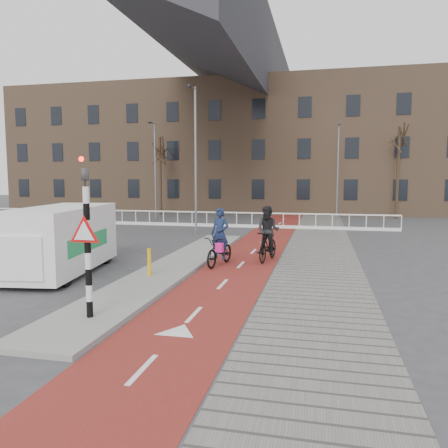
# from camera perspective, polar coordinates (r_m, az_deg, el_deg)

# --- Properties ---
(ground) EXTENTS (120.00, 120.00, 0.00)m
(ground) POSITION_cam_1_polar(r_m,az_deg,el_deg) (11.82, -9.62, -9.68)
(ground) COLOR #38383A
(ground) RESTS_ON ground
(bike_lane) EXTENTS (2.50, 60.00, 0.01)m
(bike_lane) POSITION_cam_1_polar(r_m,az_deg,el_deg) (20.95, 4.70, -2.70)
(bike_lane) COLOR maroon
(bike_lane) RESTS_ON ground
(sidewalk) EXTENTS (3.00, 60.00, 0.01)m
(sidewalk) POSITION_cam_1_polar(r_m,az_deg,el_deg) (20.75, 12.39, -2.90)
(sidewalk) COLOR slate
(sidewalk) RESTS_ON ground
(curb_island) EXTENTS (1.80, 16.00, 0.12)m
(curb_island) POSITION_cam_1_polar(r_m,az_deg,el_deg) (15.68, -6.44, -5.48)
(curb_island) COLOR gray
(curb_island) RESTS_ON ground
(traffic_signal) EXTENTS (0.80, 0.80, 3.68)m
(traffic_signal) POSITION_cam_1_polar(r_m,az_deg,el_deg) (9.90, -17.49, -1.18)
(traffic_signal) COLOR black
(traffic_signal) RESTS_ON curb_island
(bollard) EXTENTS (0.12, 0.12, 0.86)m
(bollard) POSITION_cam_1_polar(r_m,az_deg,el_deg) (13.95, -9.74, -4.93)
(bollard) COLOR #EFAE0D
(bollard) RESTS_ON curb_island
(cyclist_near) EXTENTS (1.08, 2.13, 2.10)m
(cyclist_near) POSITION_cam_1_polar(r_m,az_deg,el_deg) (15.85, -0.53, -2.92)
(cyclist_near) COLOR black
(cyclist_near) RESTS_ON bike_lane
(cyclist_far) EXTENTS (1.03, 2.05, 2.11)m
(cyclist_far) POSITION_cam_1_polar(r_m,az_deg,el_deg) (16.75, 5.76, -1.89)
(cyclist_far) COLOR black
(cyclist_far) RESTS_ON bike_lane
(van) EXTENTS (2.79, 5.40, 2.22)m
(van) POSITION_cam_1_polar(r_m,az_deg,el_deg) (15.50, -20.57, -1.82)
(van) COLOR white
(van) RESTS_ON ground
(railing) EXTENTS (28.00, 0.10, 0.99)m
(railing) POSITION_cam_1_polar(r_m,az_deg,el_deg) (29.20, -6.06, 0.37)
(railing) COLOR silver
(railing) RESTS_ON ground
(townhouse_row) EXTENTS (46.00, 10.00, 15.90)m
(townhouse_row) POSITION_cam_1_polar(r_m,az_deg,el_deg) (43.39, 2.93, 12.18)
(townhouse_row) COLOR #7F6047
(townhouse_row) RESTS_ON ground
(tree_mid) EXTENTS (0.23, 0.23, 6.61)m
(tree_mid) POSITION_cam_1_polar(r_m,az_deg,el_deg) (37.89, -8.32, 6.18)
(tree_mid) COLOR black
(tree_mid) RESTS_ON ground
(tree_right) EXTENTS (0.22, 0.22, 7.10)m
(tree_right) POSITION_cam_1_polar(r_m,az_deg,el_deg) (36.47, 21.76, 6.21)
(tree_right) COLOR black
(tree_right) RESTS_ON ground
(streetlight_near) EXTENTS (0.12, 0.12, 8.17)m
(streetlight_near) POSITION_cam_1_polar(r_m,az_deg,el_deg) (24.74, -3.73, 8.13)
(streetlight_near) COLOR slate
(streetlight_near) RESTS_ON ground
(streetlight_left) EXTENTS (0.12, 0.12, 7.37)m
(streetlight_left) POSITION_cam_1_polar(r_m,az_deg,el_deg) (33.99, -8.97, 6.83)
(streetlight_left) COLOR slate
(streetlight_left) RESTS_ON ground
(streetlight_right) EXTENTS (0.12, 0.12, 7.27)m
(streetlight_right) POSITION_cam_1_polar(r_m,az_deg,el_deg) (34.96, 14.63, 6.61)
(streetlight_right) COLOR slate
(streetlight_right) RESTS_ON ground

